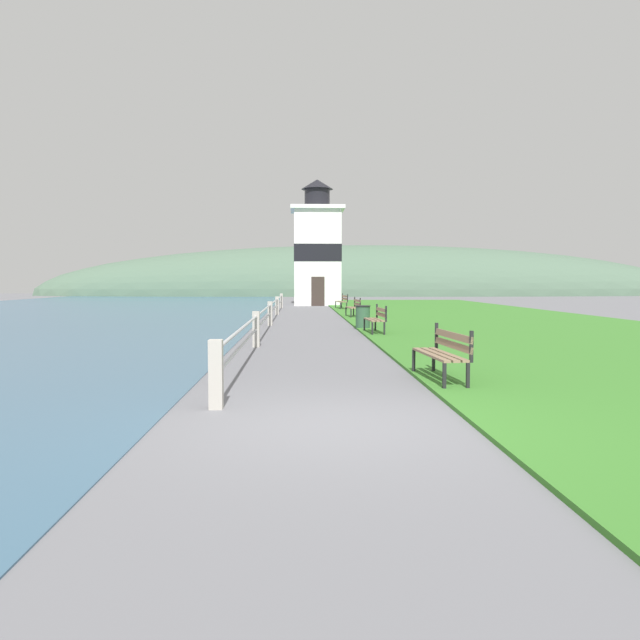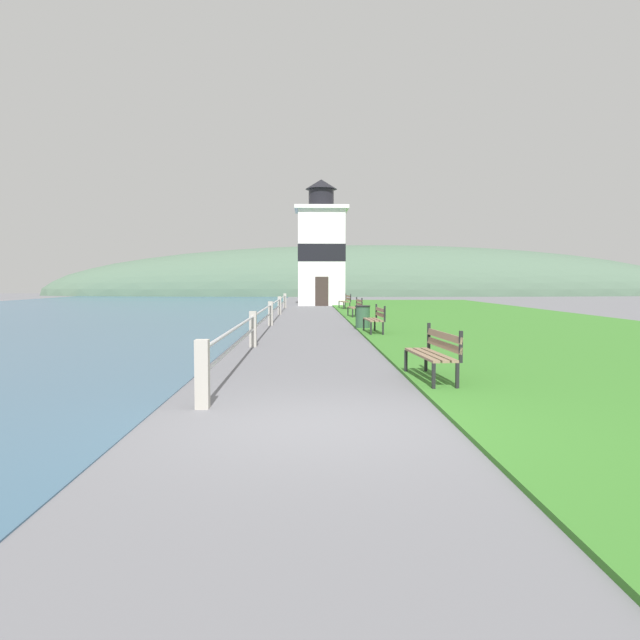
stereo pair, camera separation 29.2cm
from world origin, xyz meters
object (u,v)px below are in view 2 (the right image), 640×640
park_bench_by_lighthouse (346,300)px  trash_bin (363,317)px  park_bench_far (356,306)px  lighthouse (321,251)px  park_bench_midway (376,318)px  park_bench_near (435,351)px

park_bench_by_lighthouse → trash_bin: bearing=83.4°
park_bench_far → lighthouse: 15.74m
park_bench_midway → park_bench_by_lighthouse: size_ratio=0.88×
lighthouse → trash_bin: bearing=-87.6°
park_bench_far → park_bench_by_lighthouse: bearing=-94.4°
park_bench_near → park_bench_midway: same height
lighthouse → park_bench_midway: bearing=-87.2°
park_bench_near → park_bench_far: 18.50m
lighthouse → park_bench_far: bearing=-85.3°
park_bench_midway → park_bench_by_lighthouse: same height
park_bench_midway → park_bench_by_lighthouse: bearing=-93.0°
park_bench_far → park_bench_midway: bearing=85.4°
park_bench_far → park_bench_by_lighthouse: size_ratio=0.85×
park_bench_midway → park_bench_by_lighthouse: 17.65m
park_bench_midway → park_bench_far: bearing=-93.1°
trash_bin → park_bench_far: bearing=87.4°
park_bench_near → park_bench_midway: (0.06, 9.43, -0.00)m
park_bench_by_lighthouse → park_bench_midway: bearing=84.3°
park_bench_midway → park_bench_far: same height
park_bench_midway → park_bench_by_lighthouse: (0.14, 17.65, 0.00)m
park_bench_far → park_bench_by_lighthouse: same height
park_bench_by_lighthouse → lighthouse: 7.63m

